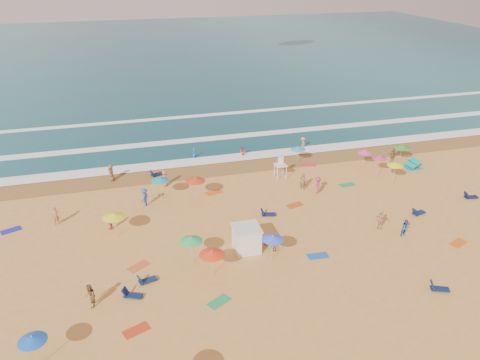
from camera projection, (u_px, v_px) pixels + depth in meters
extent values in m
plane|color=gold|center=(249.00, 224.00, 42.26)|extent=(220.00, 220.00, 0.00)
cube|color=#0C4756|center=(154.00, 54.00, 115.29)|extent=(220.00, 140.00, 0.18)
plane|color=olive|center=(219.00, 169.00, 53.13)|extent=(220.00, 220.00, 0.00)
cube|color=white|center=(214.00, 160.00, 55.26)|extent=(200.00, 2.20, 0.05)
cube|color=white|center=(202.00, 139.00, 61.35)|extent=(200.00, 1.60, 0.05)
cube|color=white|center=(190.00, 116.00, 70.04)|extent=(200.00, 1.20, 0.05)
cube|color=white|center=(247.00, 239.00, 38.13)|extent=(2.00, 2.00, 2.00)
cube|color=silver|center=(247.00, 228.00, 37.67)|extent=(2.20, 2.20, 0.12)
imported|color=black|center=(270.00, 243.00, 38.56)|extent=(1.14, 1.76, 0.88)
cone|color=#EF35A5|center=(365.00, 151.00, 52.38)|extent=(1.57, 1.57, 0.35)
cone|color=blue|center=(32.00, 339.00, 26.65)|extent=(1.66, 1.66, 0.35)
cone|color=green|center=(191.00, 239.00, 35.85)|extent=(1.78, 1.78, 0.35)
cone|color=blue|center=(273.00, 237.00, 36.27)|extent=(1.72, 1.72, 0.35)
cone|color=yellow|center=(114.00, 215.00, 39.36)|extent=(1.96, 1.96, 0.35)
cone|color=teal|center=(160.00, 179.00, 45.38)|extent=(1.75, 1.75, 0.35)
cone|color=#D62F62|center=(380.00, 157.00, 50.21)|extent=(1.55, 1.55, 0.35)
cone|color=#F0F219|center=(396.00, 164.00, 48.85)|extent=(1.69, 1.69, 0.35)
cone|color=#2D8BCD|center=(298.00, 148.00, 53.74)|extent=(1.69, 1.69, 0.35)
cone|color=red|center=(195.00, 179.00, 45.23)|extent=(1.95, 1.95, 0.35)
cone|color=#349422|center=(402.00, 146.00, 53.87)|extent=(2.01, 2.01, 0.35)
cone|color=red|center=(212.00, 253.00, 34.58)|extent=(1.93, 1.93, 0.35)
cube|color=#0F214D|center=(148.00, 280.00, 34.62)|extent=(1.40, 0.88, 0.34)
cube|color=#0E1B4A|center=(133.00, 296.00, 33.06)|extent=(1.42, 1.04, 0.34)
cube|color=#101754|center=(269.00, 214.00, 43.46)|extent=(1.39, 0.82, 0.34)
cube|color=#0E1D48|center=(440.00, 289.00, 33.72)|extent=(1.42, 1.02, 0.34)
cube|color=#0E1F4A|center=(419.00, 213.00, 43.70)|extent=(1.40, 0.85, 0.34)
cube|color=#0D1445|center=(471.00, 197.00, 46.57)|extent=(1.37, 0.75, 0.34)
cube|color=#0E1846|center=(157.00, 174.00, 51.41)|extent=(1.42, 1.03, 0.34)
cube|color=red|center=(136.00, 330.00, 30.22)|extent=(1.90, 1.42, 0.03)
cube|color=#1C20B0|center=(11.00, 230.00, 41.20)|extent=(1.90, 1.43, 0.03)
cube|color=#24934C|center=(219.00, 302.00, 32.72)|extent=(1.90, 1.59, 0.03)
cube|color=#D25817|center=(214.00, 193.00, 47.75)|extent=(1.88, 1.31, 0.03)
cube|color=#C1542D|center=(138.00, 266.00, 36.42)|extent=(1.90, 1.64, 0.03)
cube|color=#BC4B17|center=(295.00, 205.00, 45.35)|extent=(1.87, 1.28, 0.03)
cube|color=blue|center=(318.00, 256.00, 37.70)|extent=(1.74, 0.95, 0.03)
cube|color=#228956|center=(347.00, 185.00, 49.36)|extent=(1.75, 0.97, 0.03)
cube|color=#CB5D16|center=(458.00, 243.00, 39.39)|extent=(1.90, 1.49, 0.03)
cube|color=red|center=(309.00, 165.00, 54.07)|extent=(1.85, 1.23, 0.03)
imported|color=brown|center=(303.00, 181.00, 48.12)|extent=(0.78, 0.74, 1.80)
imported|color=#C03048|center=(242.00, 152.00, 56.22)|extent=(0.73, 0.86, 1.53)
imported|color=brown|center=(111.00, 173.00, 49.97)|extent=(0.71, 0.98, 1.85)
imported|color=tan|center=(303.00, 144.00, 58.43)|extent=(1.20, 1.30, 1.75)
imported|color=tan|center=(257.00, 238.00, 38.60)|extent=(1.30, 1.48, 1.62)
imported|color=#AB694F|center=(165.00, 178.00, 48.83)|extent=(0.89, 1.02, 1.76)
imported|color=tan|center=(380.00, 220.00, 41.14)|extent=(1.11, 0.94, 1.78)
imported|color=#D2343E|center=(110.00, 221.00, 41.14)|extent=(0.68, 0.95, 1.50)
imported|color=#22509E|center=(406.00, 228.00, 40.09)|extent=(0.91, 0.80, 1.58)
imported|color=blue|center=(144.00, 197.00, 44.93)|extent=(1.20, 1.36, 1.83)
imported|color=#B42D4B|center=(317.00, 185.00, 47.29)|extent=(0.96, 1.30, 1.80)
imported|color=brown|center=(90.00, 296.00, 31.92)|extent=(0.69, 0.88, 1.78)
imported|color=#AA7A4E|center=(392.00, 154.00, 54.84)|extent=(1.62, 1.30, 1.72)
imported|color=#A3784B|center=(56.00, 216.00, 41.77)|extent=(0.69, 0.50, 1.74)
imported|color=#245CAB|center=(194.00, 154.00, 55.71)|extent=(0.67, 0.63, 1.53)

